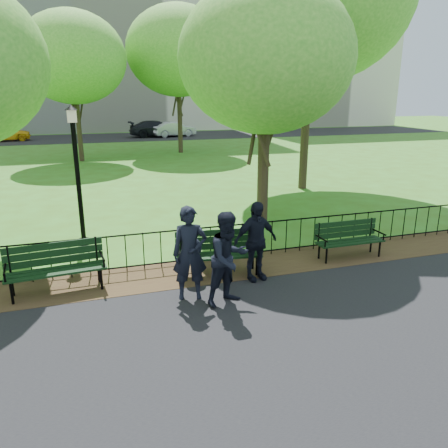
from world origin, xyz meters
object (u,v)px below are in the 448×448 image
object	(u,v)px
park_bench_main	(208,248)
sedan_silver	(173,129)
person_right	(255,241)
park_bench_right_a	(348,236)
lamppost	(77,172)
tree_near_e	(266,58)
sedan_dark	(157,129)
tree_far_e	(178,51)
taxi	(4,133)
person_mid	(229,258)
park_bench_left_a	(55,263)
tree_far_c	(72,58)
person_left	(190,253)

from	to	relation	value
park_bench_main	sedan_silver	bearing A→B (deg)	87.65
person_right	park_bench_right_a	bearing A→B (deg)	3.39
lamppost	tree_near_e	world-z (taller)	tree_near_e
park_bench_main	person_right	distance (m)	1.08
sedan_dark	park_bench_right_a	bearing A→B (deg)	177.02
tree_far_e	taxi	world-z (taller)	tree_far_e
tree_far_e	sedan_dark	world-z (taller)	tree_far_e
person_mid	park_bench_main	bearing A→B (deg)	70.39
tree_far_e	taxi	bearing A→B (deg)	137.10
tree_far_e	park_bench_right_a	bearing A→B (deg)	-91.09
park_bench_left_a	tree_far_c	xyz separation A→B (m)	(0.62, 18.96, 5.26)
tree_far_e	person_mid	world-z (taller)	tree_far_e
park_bench_left_a	taxi	bearing A→B (deg)	94.02
park_bench_right_a	sedan_silver	size ratio (longest dim) A/B	0.41
tree_far_c	person_mid	distance (m)	21.29
tree_far_e	tree_far_c	bearing A→B (deg)	-162.67
tree_far_e	person_left	world-z (taller)	tree_far_e
park_bench_main	taxi	bearing A→B (deg)	112.69
park_bench_right_a	person_right	bearing A→B (deg)	-167.94
tree_far_e	sedan_silver	world-z (taller)	tree_far_e
person_left	taxi	world-z (taller)	person_left
park_bench_main	park_bench_left_a	size ratio (longest dim) A/B	0.98
tree_near_e	person_mid	world-z (taller)	tree_near_e
person_mid	sedan_silver	bearing A→B (deg)	60.28
person_left	person_mid	bearing A→B (deg)	-24.47
park_bench_main	tree_near_e	distance (m)	6.18
tree_near_e	tree_far_c	bearing A→B (deg)	108.88
person_right	sedan_dark	distance (m)	33.85
tree_far_c	person_mid	world-z (taller)	tree_far_c
person_left	sedan_dark	size ratio (longest dim) A/B	0.36
lamppost	tree_far_e	size ratio (longest dim) A/B	0.39
tree_near_e	person_right	size ratio (longest dim) A/B	4.04
lamppost	taxi	distance (m)	30.69
park_bench_right_a	sedan_silver	bearing A→B (deg)	85.97
tree_far_e	person_left	xyz separation A→B (m)	(-4.66, -22.15, -5.63)
park_bench_main	tree_near_e	world-z (taller)	tree_near_e
sedan_dark	taxi	bearing A→B (deg)	88.60
park_bench_main	person_left	world-z (taller)	person_left
park_bench_left_a	person_left	world-z (taller)	person_left
person_right	taxi	bearing A→B (deg)	97.33
park_bench_main	taxi	xyz separation A→B (m)	(-8.79, 33.09, 0.07)
tree_near_e	tree_far_c	distance (m)	16.51
tree_near_e	park_bench_main	bearing A→B (deg)	-128.05
tree_far_c	sedan_dark	size ratio (longest dim) A/B	1.65
tree_far_c	taxi	distance (m)	16.13
person_left	park_bench_main	bearing A→B (deg)	66.19
park_bench_left_a	person_right	xyz separation A→B (m)	(4.10, -0.69, 0.26)
park_bench_left_a	tree_near_e	bearing A→B (deg)	23.89
sedan_dark	tree_far_c	bearing A→B (deg)	152.03
person_right	tree_far_e	bearing A→B (deg)	73.09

